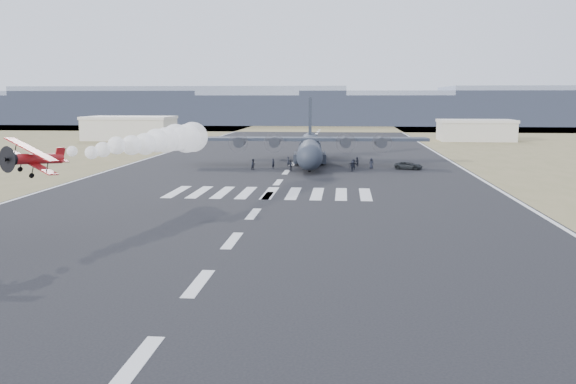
# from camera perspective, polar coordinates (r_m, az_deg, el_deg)

# --- Properties ---
(ground) EXTENTS (500.00, 500.00, 0.00)m
(ground) POSITION_cam_1_polar(r_m,az_deg,el_deg) (29.49, -14.01, -15.23)
(ground) COLOR black
(ground) RESTS_ON ground
(scrub_far) EXTENTS (500.00, 80.00, 0.00)m
(scrub_far) POSITION_cam_1_polar(r_m,az_deg,el_deg) (255.80, 3.19, 6.11)
(scrub_far) COLOR olive
(scrub_far) RESTS_ON ground
(runway_markings) EXTENTS (60.00, 260.00, 0.01)m
(runway_markings) POSITION_cam_1_polar(r_m,az_deg,el_deg) (86.68, -0.92, 0.92)
(runway_markings) COLOR silver
(runway_markings) RESTS_ON ground
(ridge_seg_b) EXTENTS (150.00, 50.00, 15.00)m
(ridge_seg_b) POSITION_cam_1_polar(r_m,az_deg,el_deg) (317.56, -20.94, 7.42)
(ridge_seg_b) COLOR slate
(ridge_seg_b) RESTS_ON ground
(ridge_seg_c) EXTENTS (150.00, 50.00, 17.00)m
(ridge_seg_c) POSITION_cam_1_polar(r_m,az_deg,el_deg) (294.88, -9.42, 8.01)
(ridge_seg_c) COLOR slate
(ridge_seg_c) RESTS_ON ground
(ridge_seg_d) EXTENTS (150.00, 50.00, 13.00)m
(ridge_seg_d) POSITION_cam_1_polar(r_m,az_deg,el_deg) (285.56, 3.43, 7.69)
(ridge_seg_d) COLOR slate
(ridge_seg_d) RESTS_ON ground
(ridge_seg_e) EXTENTS (150.00, 50.00, 15.00)m
(ridge_seg_e) POSITION_cam_1_polar(r_m,az_deg,el_deg) (290.79, 16.45, 7.57)
(ridge_seg_e) COLOR slate
(ridge_seg_e) RESTS_ON ground
(hangar_left) EXTENTS (24.50, 14.50, 6.70)m
(hangar_left) POSITION_cam_1_polar(r_m,az_deg,el_deg) (181.24, -14.58, 5.83)
(hangar_left) COLOR #B1AD9D
(hangar_left) RESTS_ON ground
(hangar_right) EXTENTS (20.50, 12.50, 5.90)m
(hangar_right) POSITION_cam_1_polar(r_m,az_deg,el_deg) (179.39, 17.15, 5.57)
(hangar_right) COLOR #B1AD9D
(hangar_right) RESTS_ON ground
(aerobatic_biplane) EXTENTS (5.70, 5.43, 3.02)m
(aerobatic_biplane) POSITION_cam_1_polar(r_m,az_deg,el_deg) (52.87, -22.68, 2.92)
(aerobatic_biplane) COLOR red
(smoke_trail) EXTENTS (7.89, 26.41, 3.68)m
(smoke_trail) POSITION_cam_1_polar(r_m,az_deg,el_deg) (71.15, -10.78, 4.93)
(smoke_trail) COLOR white
(transport_aircraft) EXTENTS (41.75, 34.36, 12.06)m
(transport_aircraft) POSITION_cam_1_polar(r_m,az_deg,el_deg) (110.87, 2.06, 4.25)
(transport_aircraft) COLOR #222933
(transport_aircraft) RESTS_ON ground
(support_vehicle) EXTENTS (5.05, 3.35, 1.29)m
(support_vehicle) POSITION_cam_1_polar(r_m,az_deg,el_deg) (104.38, 11.22, 2.44)
(support_vehicle) COLOR black
(support_vehicle) RESTS_ON ground
(crew_a) EXTENTS (0.74, 0.79, 1.72)m
(crew_a) POSITION_cam_1_polar(r_m,az_deg,el_deg) (106.77, 0.02, 2.87)
(crew_a) COLOR black
(crew_a) RESTS_ON ground
(crew_b) EXTENTS (0.95, 1.06, 1.85)m
(crew_b) POSITION_cam_1_polar(r_m,az_deg,el_deg) (101.81, -3.25, 2.60)
(crew_b) COLOR black
(crew_b) RESTS_ON ground
(crew_c) EXTENTS (1.20, 0.92, 1.68)m
(crew_c) POSITION_cam_1_polar(r_m,az_deg,el_deg) (100.22, 6.05, 2.42)
(crew_c) COLOR black
(crew_c) RESTS_ON ground
(crew_d) EXTENTS (1.13, 0.96, 1.71)m
(crew_d) POSITION_cam_1_polar(r_m,az_deg,el_deg) (100.58, 0.23, 2.50)
(crew_d) COLOR black
(crew_d) RESTS_ON ground
(crew_e) EXTENTS (0.99, 0.78, 1.78)m
(crew_e) POSITION_cam_1_polar(r_m,az_deg,el_deg) (104.50, 7.81, 2.67)
(crew_e) COLOR black
(crew_e) RESTS_ON ground
(crew_f) EXTENTS (1.69, 1.18, 1.75)m
(crew_f) POSITION_cam_1_polar(r_m,az_deg,el_deg) (102.39, 6.14, 2.57)
(crew_f) COLOR black
(crew_f) RESTS_ON ground
(crew_g) EXTENTS (0.77, 0.81, 1.72)m
(crew_g) POSITION_cam_1_polar(r_m,az_deg,el_deg) (103.31, -1.39, 2.67)
(crew_g) COLOR black
(crew_g) RESTS_ON ground
(crew_h) EXTENTS (0.68, 0.90, 1.65)m
(crew_h) POSITION_cam_1_polar(r_m,az_deg,el_deg) (107.56, 6.46, 2.84)
(crew_h) COLOR black
(crew_h) RESTS_ON ground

